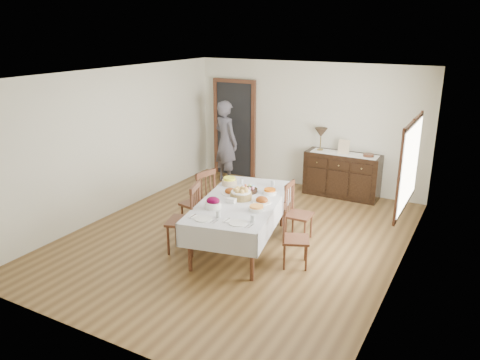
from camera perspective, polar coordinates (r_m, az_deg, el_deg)
The scene contains 26 objects.
ground at distance 7.67m, azimuth -0.36°, elevation -6.96°, with size 6.00×6.00×0.00m, color brown.
room_shell at distance 7.55m, azimuth 0.21°, elevation 5.82°, with size 5.02×6.02×2.65m.
dining_table at distance 7.10m, azimuth 0.08°, elevation -3.14°, with size 1.56×2.41×0.77m.
chair_left_near at distance 7.05m, azimuth -6.55°, elevation -4.59°, with size 0.56×0.56×1.08m.
chair_left_far at distance 7.68m, azimuth -4.92°, elevation -2.53°, with size 0.53×0.53×1.09m.
chair_right_near at distance 6.67m, azimuth 6.40°, elevation -6.79°, with size 0.49×0.49×0.90m.
chair_right_far at distance 7.48m, azimuth 6.88°, elevation -3.81°, with size 0.40×0.40×0.94m.
sideboard at distance 9.55m, azimuth 12.33°, elevation 0.63°, with size 1.48×0.54×0.89m.
person at distance 10.07m, azimuth -1.73°, elevation 4.97°, with size 0.60×0.38×1.91m, color #53505C.
bread_basket at distance 7.09m, azimuth 0.12°, elevation -1.74°, with size 0.33×0.33×0.18m.
egg_basket at distance 7.40m, azimuth 1.04°, elevation -1.20°, with size 0.29×0.29×0.11m.
ham_platter_a at distance 7.33m, azimuth -1.16°, elevation -1.45°, with size 0.30×0.30×0.11m.
ham_platter_b at distance 6.97m, azimuth 2.68°, elevation -2.51°, with size 0.29×0.29×0.11m.
beet_bowl at distance 6.75m, azimuth -3.30°, elevation -2.84°, with size 0.24×0.24×0.17m.
carrot_bowl at distance 7.32m, azimuth 3.65°, elevation -1.43°, with size 0.22×0.22×0.08m.
pineapple_bowl at distance 7.73m, azimuth -1.30°, elevation -0.18°, with size 0.25×0.25×0.13m.
casserole_dish at distance 6.66m, azimuth 2.02°, elevation -3.46°, with size 0.22×0.22×0.08m.
butter_dish at distance 6.96m, azimuth -1.07°, elevation -2.50°, with size 0.16×0.12×0.07m.
setting_left at distance 6.42m, azimuth -3.93°, elevation -4.51°, with size 0.44×0.31×0.10m.
setting_right at distance 6.27m, azimuth 0.31°, elevation -5.04°, with size 0.44×0.31×0.10m.
glass_far_a at distance 7.77m, azimuth 0.20°, elevation -0.15°, with size 0.06×0.06×0.09m.
glass_far_b at distance 7.66m, azimuth 4.04°, elevation -0.41°, with size 0.07×0.07×0.11m.
runner at distance 9.39m, azimuth 12.62°, elevation 3.14°, with size 1.30×0.35×0.01m.
table_lamp at distance 9.48m, azimuth 9.84°, elevation 5.65°, with size 0.26×0.26×0.46m.
picture_frame at distance 9.36m, azimuth 12.54°, elevation 3.95°, with size 0.22×0.08×0.28m.
deco_bowl at distance 9.29m, azimuth 15.39°, elevation 2.92°, with size 0.20×0.20×0.06m.
Camera 1 is at (3.38, -6.06, 3.26)m, focal length 35.00 mm.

